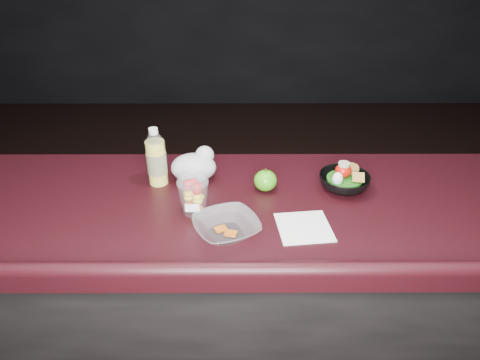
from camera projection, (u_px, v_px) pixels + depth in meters
name	position (u px, v px, depth m)	size (l,w,h in m)	color
counter	(253.00, 309.00, 1.69)	(4.06, 0.71, 1.02)	black
lemonade_bottle	(157.00, 161.00, 1.50)	(0.07, 0.07, 0.21)	yellow
fruit_cup	(193.00, 193.00, 1.35)	(0.10, 0.10, 0.14)	white
green_apple	(265.00, 180.00, 1.49)	(0.08, 0.08, 0.08)	#21780D
plastic_bag	(195.00, 166.00, 1.55)	(0.16, 0.13, 0.12)	silver
snack_bowl	(344.00, 181.00, 1.49)	(0.23, 0.23, 0.10)	black
takeout_bowl	(226.00, 227.00, 1.28)	(0.25, 0.25, 0.05)	silver
paper_napkin	(304.00, 227.00, 1.31)	(0.16, 0.16, 0.00)	white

